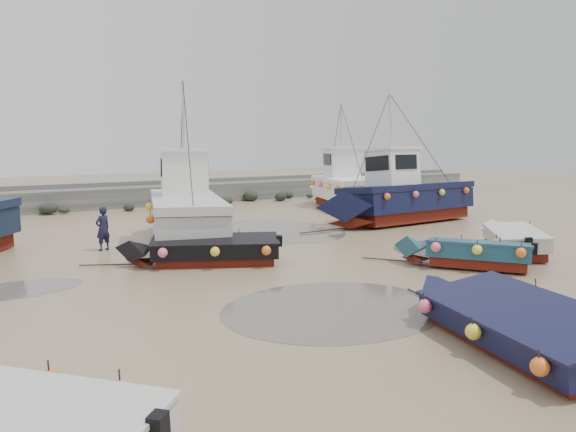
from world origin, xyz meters
The scene contains 15 objects.
ground centered at (0.00, 0.00, 0.00)m, with size 120.00×120.00×0.00m, color tan.
seawall centered at (0.05, 21.99, 0.63)m, with size 60.00×4.92×1.50m.
puddle_a centered at (-3.44, -2.02, 0.00)m, with size 5.49×5.49×0.01m, color #5E544B.
puddle_b centered at (4.78, 1.52, 0.00)m, with size 4.09×4.09×0.01m, color #5E544B.
puddle_c centered at (-9.34, 4.08, 0.00)m, with size 3.58×3.58×0.01m, color #5E544B.
puddle_d centered at (1.89, 8.85, 0.00)m, with size 5.92×5.92×0.01m, color #5E544B.
dinghy_0 centered at (-10.75, -4.63, 0.55)m, with size 4.07×4.83×1.43m.
dinghy_1 centered at (-2.05, -5.78, 0.54)m, with size 3.42×6.60×1.43m.
dinghy_2 centered at (2.78, -0.95, 0.56)m, with size 3.49×4.78×1.43m.
dinghy_3 centered at (6.41, -0.17, 0.54)m, with size 4.99×5.02×1.43m.
dinghy_4 centered at (-3.74, 4.17, 0.54)m, with size 5.93×3.71×1.43m.
cabin_boat_1 centered at (-2.58, 8.19, 1.33)m, with size 5.28×10.22×6.22m.
cabin_boat_2 centered at (8.30, 7.27, 1.33)m, with size 10.29×3.15×6.22m.
cabin_boat_3 centered at (10.55, 14.17, 1.38)m, with size 4.98×9.04×6.22m.
person centered at (-5.71, 8.34, 0.00)m, with size 0.58×0.38×1.60m, color #171731.
Camera 1 is at (-11.59, -11.95, 3.84)m, focal length 35.00 mm.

